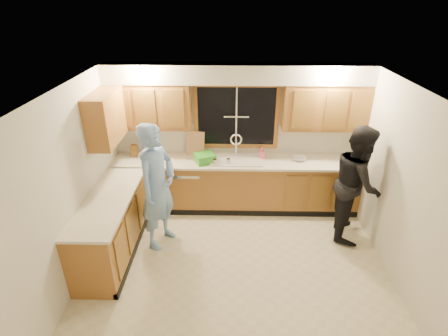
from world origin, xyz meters
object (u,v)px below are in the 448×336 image
object	(u,v)px
dish_crate	(205,158)
bowl	(299,158)
man	(157,187)
stove	(99,252)
woman	(357,183)
sink	(236,163)
knife_block	(134,150)
dishwasher	(187,186)
soap_bottle	(262,153)

from	to	relation	value
dish_crate	bowl	xyz separation A→B (m)	(1.60, 0.11, -0.04)
man	stove	bearing A→B (deg)	164.97
man	woman	xyz separation A→B (m)	(2.95, 0.29, -0.06)
sink	knife_block	world-z (taller)	sink
dishwasher	knife_block	xyz separation A→B (m)	(-0.91, 0.16, 0.61)
stove	woman	xyz separation A→B (m)	(3.61, 1.10, 0.45)
dishwasher	knife_block	size ratio (longest dim) A/B	4.05
sink	knife_block	bearing A→B (deg)	175.22
bowl	stove	bearing A→B (deg)	-147.10
sink	dishwasher	world-z (taller)	sink
woman	knife_block	bearing A→B (deg)	89.04
dishwasher	dish_crate	xyz separation A→B (m)	(0.33, -0.06, 0.58)
sink	woman	world-z (taller)	woman
soap_bottle	stove	bearing A→B (deg)	-139.34
knife_block	bowl	world-z (taller)	knife_block
dish_crate	soap_bottle	size ratio (longest dim) A/B	1.56
sink	woman	bearing A→B (deg)	-21.89
dishwasher	stove	bearing A→B (deg)	-117.69
stove	soap_bottle	world-z (taller)	soap_bottle
woman	bowl	bearing A→B (deg)	56.85
sink	dish_crate	xyz separation A→B (m)	(-0.52, -0.07, 0.13)
soap_bottle	bowl	distance (m)	0.64
stove	dish_crate	bearing A→B (deg)	53.91
sink	man	xyz separation A→B (m)	(-1.14, -1.02, 0.10)
woman	sink	bearing A→B (deg)	80.92
sink	bowl	xyz separation A→B (m)	(1.07, 0.04, 0.08)
man	bowl	world-z (taller)	man
woman	dish_crate	bearing A→B (deg)	87.13
knife_block	dish_crate	xyz separation A→B (m)	(1.24, -0.22, -0.03)
soap_bottle	sink	bearing A→B (deg)	-167.15
stove	man	xyz separation A→B (m)	(0.66, 0.81, 0.52)
sink	soap_bottle	bearing A→B (deg)	12.85
bowl	man	bearing A→B (deg)	-154.58
dish_crate	dishwasher	bearing A→B (deg)	169.95
woman	soap_bottle	world-z (taller)	woman
stove	woman	world-z (taller)	woman
soap_bottle	dish_crate	bearing A→B (deg)	-169.80
dishwasher	stove	world-z (taller)	stove
stove	knife_block	size ratio (longest dim) A/B	4.44
soap_bottle	bowl	bearing A→B (deg)	-5.91
soap_bottle	bowl	world-z (taller)	soap_bottle
man	woman	world-z (taller)	man
knife_block	stove	bearing A→B (deg)	-88.13
sink	dishwasher	size ratio (longest dim) A/B	1.05
dishwasher	sink	bearing A→B (deg)	0.99
dishwasher	soap_bottle	size ratio (longest dim) A/B	4.14
sink	knife_block	xyz separation A→B (m)	(-1.76, 0.15, 0.16)
man	soap_bottle	world-z (taller)	man
knife_block	soap_bottle	bearing A→B (deg)	1.79
dishwasher	bowl	world-z (taller)	bowl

